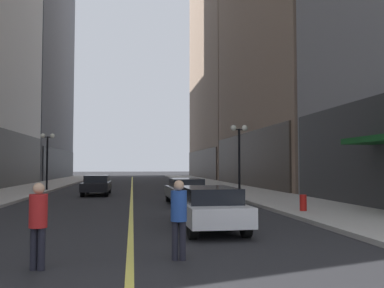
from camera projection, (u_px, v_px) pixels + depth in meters
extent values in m
plane|color=#262628|center=(132.00, 187.00, 37.74)|extent=(200.00, 200.00, 0.00)
cube|color=#ADA8A0|center=(37.00, 187.00, 36.58)|extent=(4.50, 78.00, 0.15)
cube|color=#ADA8A0|center=(221.00, 186.00, 38.91)|extent=(4.50, 78.00, 0.15)
cube|color=#E5D64C|center=(132.00, 187.00, 37.74)|extent=(0.16, 70.00, 0.01)
cube|color=#3A3935|center=(8.00, 160.00, 35.88)|extent=(0.50, 22.80, 5.00)
cube|color=slate|center=(23.00, 57.00, 61.12)|extent=(11.00, 26.00, 35.76)
cube|color=#212327|center=(60.00, 164.00, 61.07)|extent=(0.50, 24.70, 4.29)
cube|color=#332A23|center=(246.00, 160.00, 38.88)|extent=(0.50, 22.80, 5.00)
cube|color=gray|center=(236.00, 64.00, 65.67)|extent=(11.17, 26.00, 36.16)
cube|color=#332A23|center=(202.00, 164.00, 64.07)|extent=(0.50, 24.70, 4.34)
cube|color=silver|center=(208.00, 210.00, 12.90)|extent=(1.85, 4.64, 0.55)
cube|color=black|center=(209.00, 195.00, 12.70)|extent=(1.59, 2.61, 0.50)
cylinder|color=black|center=(177.00, 214.00, 14.35)|extent=(0.24, 0.65, 0.64)
cylinder|color=black|center=(219.00, 213.00, 14.59)|extent=(0.24, 0.65, 0.64)
cylinder|color=black|center=(192.00, 227.00, 11.18)|extent=(0.24, 0.65, 0.64)
cylinder|color=black|center=(246.00, 226.00, 11.43)|extent=(0.24, 0.65, 0.64)
cube|color=slate|center=(185.00, 192.00, 21.41)|extent=(1.79, 4.55, 0.55)
cube|color=black|center=(186.00, 183.00, 21.21)|extent=(1.55, 2.56, 0.50)
cylinder|color=black|center=(168.00, 196.00, 22.84)|extent=(0.23, 0.64, 0.64)
cylinder|color=black|center=(194.00, 195.00, 23.07)|extent=(0.23, 0.64, 0.64)
cylinder|color=black|center=(175.00, 201.00, 19.72)|extent=(0.23, 0.64, 0.64)
cylinder|color=black|center=(205.00, 200.00, 19.95)|extent=(0.23, 0.64, 0.64)
cube|color=black|center=(97.00, 186.00, 27.97)|extent=(1.75, 4.68, 0.55)
cube|color=black|center=(97.00, 179.00, 28.23)|extent=(1.53, 2.62, 0.50)
cylinder|color=black|center=(106.00, 192.00, 26.44)|extent=(0.22, 0.64, 0.64)
cylinder|color=black|center=(82.00, 192.00, 26.24)|extent=(0.22, 0.64, 0.64)
cylinder|color=black|center=(109.00, 189.00, 29.68)|extent=(0.22, 0.64, 0.64)
cylinder|color=black|center=(88.00, 189.00, 29.47)|extent=(0.22, 0.64, 0.64)
cylinder|color=black|center=(175.00, 241.00, 8.72)|extent=(0.14, 0.14, 0.81)
cylinder|color=black|center=(183.00, 241.00, 8.70)|extent=(0.14, 0.14, 0.81)
cylinder|color=#234799|center=(179.00, 206.00, 8.75)|extent=(0.41, 0.41, 0.64)
sphere|color=tan|center=(179.00, 185.00, 8.77)|extent=(0.22, 0.22, 0.22)
cylinder|color=black|center=(41.00, 249.00, 7.86)|extent=(0.14, 0.14, 0.80)
cylinder|color=black|center=(34.00, 249.00, 7.90)|extent=(0.14, 0.14, 0.80)
cylinder|color=#B21E1E|center=(38.00, 211.00, 7.92)|extent=(0.44, 0.44, 0.63)
sphere|color=tan|center=(39.00, 188.00, 7.94)|extent=(0.22, 0.22, 0.22)
cylinder|color=black|center=(47.00, 164.00, 31.58)|extent=(0.14, 0.14, 4.20)
cylinder|color=black|center=(48.00, 137.00, 31.68)|extent=(0.80, 0.06, 0.06)
sphere|color=white|center=(43.00, 136.00, 31.64)|extent=(0.36, 0.36, 0.36)
sphere|color=white|center=(52.00, 136.00, 31.74)|extent=(0.36, 0.36, 0.36)
cylinder|color=black|center=(239.00, 164.00, 24.99)|extent=(0.14, 0.14, 4.20)
cylinder|color=black|center=(239.00, 130.00, 25.09)|extent=(0.80, 0.06, 0.06)
sphere|color=white|center=(233.00, 128.00, 25.05)|extent=(0.36, 0.36, 0.36)
sphere|color=white|center=(245.00, 128.00, 25.15)|extent=(0.36, 0.36, 0.36)
cylinder|color=red|center=(303.00, 205.00, 16.83)|extent=(0.28, 0.28, 0.80)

